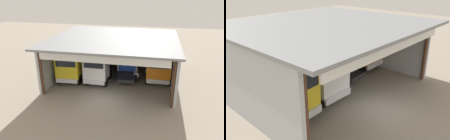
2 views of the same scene
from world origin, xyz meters
The scene contains 8 objects.
ground_plane centered at (0.00, 0.00, 0.00)m, with size 80.00×80.00×0.00m, color gray.
workshop_shed centered at (0.00, 6.12, 3.41)m, with size 13.16×12.02×4.82m.
truck_yellow_left_bay centered at (-4.57, 3.64, 1.85)m, with size 2.82×5.37×3.74m.
truck_white_center_left_bay centered at (-1.61, 3.67, 1.82)m, with size 2.54×4.33×3.51m.
truck_blue_center_bay centered at (1.31, 6.62, 1.91)m, with size 2.74×5.31×3.66m.
truck_orange_center_right_bay centered at (4.77, 5.36, 1.72)m, with size 2.68×5.10×3.51m.
oil_drum centered at (-4.90, 10.24, 0.47)m, with size 0.58×0.58×0.94m, color #B21E19.
tool_cart centered at (-2.38, 10.05, 0.50)m, with size 0.90×0.60×1.00m, color black.
Camera 2 is at (-11.33, -6.48, 7.78)m, focal length 37.54 mm.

